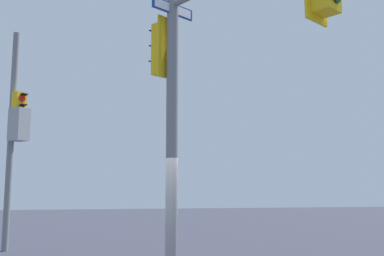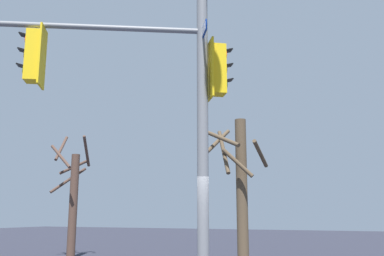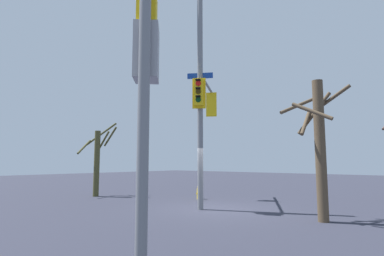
{
  "view_description": "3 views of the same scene",
  "coord_description": "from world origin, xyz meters",
  "views": [
    {
      "loc": [
        8.34,
        -1.16,
        1.85
      ],
      "look_at": [
        -0.51,
        0.91,
        3.13
      ],
      "focal_mm": 42.15,
      "sensor_mm": 36.0,
      "label": 1
    },
    {
      "loc": [
        -3.71,
        8.65,
        1.75
      ],
      "look_at": [
        -0.25,
        0.66,
        3.5
      ],
      "focal_mm": 40.15,
      "sensor_mm": 36.0,
      "label": 2
    },
    {
      "loc": [
        -10.29,
        -7.46,
        1.94
      ],
      "look_at": [
        -1.0,
        0.44,
        3.3
      ],
      "focal_mm": 28.41,
      "sensor_mm": 36.0,
      "label": 3
    }
  ],
  "objects": [
    {
      "name": "main_signal_pole_assembly",
      "position": [
        0.09,
        0.95,
        5.32
      ],
      "size": [
        6.35,
        3.42,
        9.88
      ],
      "rotation": [
        0.0,
        0.0,
        0.5
      ],
      "color": "slate",
      "rests_on": "ground"
    },
    {
      "name": "bare_tree_behind_pole",
      "position": [
        0.21,
        -4.12,
        2.59
      ],
      "size": [
        1.96,
        2.16,
        4.69
      ],
      "color": "brown",
      "rests_on": "ground"
    },
    {
      "name": "bare_tree_corner",
      "position": [
        7.97,
        -5.87,
        2.45
      ],
      "size": [
        1.73,
        2.05,
        5.1
      ],
      "color": "#4C362C",
      "rests_on": "ground"
    }
  ]
}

